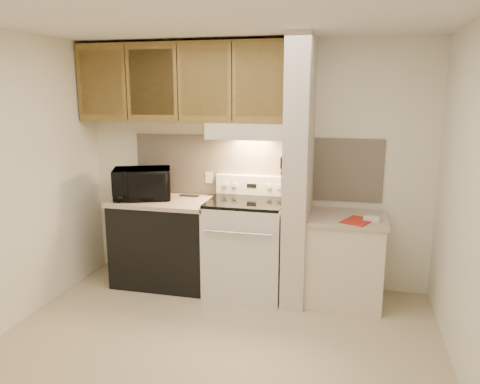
% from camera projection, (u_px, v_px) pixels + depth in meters
% --- Properties ---
extents(floor, '(3.60, 3.60, 0.00)m').
position_uv_depth(floor, '(213.00, 349.00, 3.70)').
color(floor, '#C6B590').
rests_on(floor, ground).
extents(ceiling, '(3.60, 3.60, 0.00)m').
position_uv_depth(ceiling, '(209.00, 16.00, 3.17)').
color(ceiling, white).
rests_on(ceiling, wall_back).
extents(wall_back, '(3.60, 2.50, 0.02)m').
position_uv_depth(wall_back, '(254.00, 165.00, 4.86)').
color(wall_back, white).
rests_on(wall_back, floor).
extents(wall_left, '(0.02, 3.00, 2.50)m').
position_uv_depth(wall_left, '(3.00, 184.00, 3.85)').
color(wall_left, white).
rests_on(wall_left, floor).
extents(wall_right, '(0.02, 3.00, 2.50)m').
position_uv_depth(wall_right, '(477.00, 210.00, 3.02)').
color(wall_right, white).
rests_on(wall_right, floor).
extents(backsplash, '(2.60, 0.02, 0.63)m').
position_uv_depth(backsplash, '(254.00, 167.00, 4.85)').
color(backsplash, beige).
rests_on(backsplash, wall_back).
extents(range_body, '(0.76, 0.65, 0.92)m').
position_uv_depth(range_body, '(246.00, 248.00, 4.70)').
color(range_body, silver).
rests_on(range_body, floor).
extents(oven_window, '(0.50, 0.01, 0.30)m').
position_uv_depth(oven_window, '(239.00, 254.00, 4.39)').
color(oven_window, black).
rests_on(oven_window, range_body).
extents(oven_handle, '(0.65, 0.02, 0.02)m').
position_uv_depth(oven_handle, '(238.00, 233.00, 4.31)').
color(oven_handle, silver).
rests_on(oven_handle, range_body).
extents(cooktop, '(0.74, 0.64, 0.03)m').
position_uv_depth(cooktop, '(246.00, 202.00, 4.60)').
color(cooktop, black).
rests_on(cooktop, range_body).
extents(range_backguard, '(0.76, 0.08, 0.20)m').
position_uv_depth(range_backguard, '(252.00, 185.00, 4.85)').
color(range_backguard, silver).
rests_on(range_backguard, range_body).
extents(range_display, '(0.10, 0.01, 0.04)m').
position_uv_depth(range_display, '(252.00, 186.00, 4.81)').
color(range_display, black).
rests_on(range_display, range_backguard).
extents(range_knob_left_outer, '(0.05, 0.02, 0.05)m').
position_uv_depth(range_knob_left_outer, '(225.00, 184.00, 4.87)').
color(range_knob_left_outer, silver).
rests_on(range_knob_left_outer, range_backguard).
extents(range_knob_left_inner, '(0.05, 0.02, 0.05)m').
position_uv_depth(range_knob_left_inner, '(235.00, 185.00, 4.85)').
color(range_knob_left_inner, silver).
rests_on(range_knob_left_inner, range_backguard).
extents(range_knob_right_inner, '(0.05, 0.02, 0.05)m').
position_uv_depth(range_knob_right_inner, '(269.00, 187.00, 4.76)').
color(range_knob_right_inner, silver).
rests_on(range_knob_right_inner, range_backguard).
extents(range_knob_right_outer, '(0.05, 0.02, 0.05)m').
position_uv_depth(range_knob_right_outer, '(278.00, 187.00, 4.74)').
color(range_knob_right_outer, silver).
rests_on(range_knob_right_outer, range_backguard).
extents(dishwasher_front, '(1.00, 0.63, 0.87)m').
position_uv_depth(dishwasher_front, '(165.00, 243.00, 4.92)').
color(dishwasher_front, black).
rests_on(dishwasher_front, floor).
extents(left_countertop, '(1.04, 0.67, 0.04)m').
position_uv_depth(left_countertop, '(163.00, 201.00, 4.82)').
color(left_countertop, '#BEA996').
rests_on(left_countertop, dishwasher_front).
extents(spoon_rest, '(0.20, 0.07, 0.01)m').
position_uv_depth(spoon_rest, '(189.00, 196.00, 4.96)').
color(spoon_rest, black).
rests_on(spoon_rest, left_countertop).
extents(teal_jar, '(0.10, 0.10, 0.09)m').
position_uv_depth(teal_jar, '(141.00, 189.00, 5.10)').
color(teal_jar, '#2A6158').
rests_on(teal_jar, left_countertop).
extents(outlet, '(0.08, 0.01, 0.12)m').
position_uv_depth(outlet, '(209.00, 178.00, 4.98)').
color(outlet, beige).
rests_on(outlet, backsplash).
extents(microwave, '(0.68, 0.57, 0.32)m').
position_uv_depth(microwave, '(142.00, 184.00, 4.82)').
color(microwave, black).
rests_on(microwave, left_countertop).
extents(partition_pillar, '(0.22, 0.70, 2.50)m').
position_uv_depth(partition_pillar, '(299.00, 173.00, 4.41)').
color(partition_pillar, beige).
rests_on(partition_pillar, floor).
extents(pillar_trim, '(0.01, 0.70, 0.04)m').
position_uv_depth(pillar_trim, '(287.00, 167.00, 4.43)').
color(pillar_trim, olive).
rests_on(pillar_trim, partition_pillar).
extents(knife_strip, '(0.02, 0.42, 0.04)m').
position_uv_depth(knife_strip, '(285.00, 166.00, 4.38)').
color(knife_strip, black).
rests_on(knife_strip, partition_pillar).
extents(knife_blade_a, '(0.01, 0.03, 0.16)m').
position_uv_depth(knife_blade_a, '(281.00, 179.00, 4.26)').
color(knife_blade_a, silver).
rests_on(knife_blade_a, knife_strip).
extents(knife_handle_a, '(0.02, 0.02, 0.10)m').
position_uv_depth(knife_handle_a, '(281.00, 163.00, 4.21)').
color(knife_handle_a, black).
rests_on(knife_handle_a, knife_strip).
extents(knife_blade_b, '(0.01, 0.04, 0.18)m').
position_uv_depth(knife_blade_b, '(283.00, 178.00, 4.34)').
color(knife_blade_b, silver).
rests_on(knife_blade_b, knife_strip).
extents(knife_handle_b, '(0.02, 0.02, 0.10)m').
position_uv_depth(knife_handle_b, '(283.00, 162.00, 4.29)').
color(knife_handle_b, black).
rests_on(knife_handle_b, knife_strip).
extents(knife_blade_c, '(0.01, 0.04, 0.20)m').
position_uv_depth(knife_blade_c, '(284.00, 178.00, 4.41)').
color(knife_blade_c, silver).
rests_on(knife_blade_c, knife_strip).
extents(knife_handle_c, '(0.02, 0.02, 0.10)m').
position_uv_depth(knife_handle_c, '(284.00, 160.00, 4.36)').
color(knife_handle_c, black).
rests_on(knife_handle_c, knife_strip).
extents(knife_blade_d, '(0.01, 0.04, 0.16)m').
position_uv_depth(knife_blade_d, '(285.00, 174.00, 4.48)').
color(knife_blade_d, silver).
rests_on(knife_blade_d, knife_strip).
extents(knife_handle_d, '(0.02, 0.02, 0.10)m').
position_uv_depth(knife_handle_d, '(285.00, 159.00, 4.43)').
color(knife_handle_d, black).
rests_on(knife_handle_d, knife_strip).
extents(knife_blade_e, '(0.01, 0.04, 0.18)m').
position_uv_depth(knife_blade_e, '(286.00, 174.00, 4.56)').
color(knife_blade_e, silver).
rests_on(knife_blade_e, knife_strip).
extents(knife_handle_e, '(0.02, 0.02, 0.10)m').
position_uv_depth(knife_handle_e, '(287.00, 158.00, 4.54)').
color(knife_handle_e, black).
rests_on(knife_handle_e, knife_strip).
extents(oven_mitt, '(0.03, 0.10, 0.24)m').
position_uv_depth(oven_mitt, '(287.00, 176.00, 4.62)').
color(oven_mitt, gray).
rests_on(oven_mitt, partition_pillar).
extents(right_cab_base, '(0.70, 0.60, 0.81)m').
position_uv_depth(right_cab_base, '(344.00, 261.00, 4.49)').
color(right_cab_base, beige).
rests_on(right_cab_base, floor).
extents(right_countertop, '(0.74, 0.64, 0.04)m').
position_uv_depth(right_countertop, '(347.00, 219.00, 4.39)').
color(right_countertop, '#BEA996').
rests_on(right_countertop, right_cab_base).
extents(red_folder, '(0.33, 0.36, 0.01)m').
position_uv_depth(red_folder, '(358.00, 221.00, 4.22)').
color(red_folder, '#B22618').
rests_on(red_folder, right_countertop).
extents(white_box, '(0.15, 0.10, 0.04)m').
position_uv_depth(white_box, '(371.00, 219.00, 4.24)').
color(white_box, white).
rests_on(white_box, right_countertop).
extents(range_hood, '(0.78, 0.44, 0.15)m').
position_uv_depth(range_hood, '(249.00, 131.00, 4.57)').
color(range_hood, beige).
rests_on(range_hood, upper_cabinets).
extents(hood_lip, '(0.78, 0.04, 0.06)m').
position_uv_depth(hood_lip, '(244.00, 137.00, 4.38)').
color(hood_lip, beige).
rests_on(hood_lip, range_hood).
extents(upper_cabinets, '(2.18, 0.33, 0.77)m').
position_uv_depth(upper_cabinets, '(183.00, 83.00, 4.68)').
color(upper_cabinets, olive).
rests_on(upper_cabinets, wall_back).
extents(cab_door_a, '(0.46, 0.01, 0.63)m').
position_uv_depth(cab_door_a, '(101.00, 83.00, 4.72)').
color(cab_door_a, olive).
rests_on(cab_door_a, upper_cabinets).
extents(cab_gap_a, '(0.01, 0.01, 0.73)m').
position_uv_depth(cab_gap_a, '(126.00, 83.00, 4.65)').
color(cab_gap_a, black).
rests_on(cab_gap_a, upper_cabinets).
extents(cab_door_b, '(0.46, 0.01, 0.63)m').
position_uv_depth(cab_door_b, '(151.00, 83.00, 4.59)').
color(cab_door_b, olive).
rests_on(cab_door_b, upper_cabinets).
extents(cab_gap_b, '(0.01, 0.01, 0.73)m').
position_uv_depth(cab_gap_b, '(177.00, 82.00, 4.53)').
color(cab_gap_b, black).
rests_on(cab_gap_b, upper_cabinets).
extents(cab_door_c, '(0.46, 0.01, 0.63)m').
position_uv_depth(cab_door_c, '(204.00, 82.00, 4.46)').
color(cab_door_c, olive).
rests_on(cab_door_c, upper_cabinets).
extents(cab_gap_c, '(0.01, 0.01, 0.73)m').
position_uv_depth(cab_gap_c, '(232.00, 82.00, 4.40)').
color(cab_gap_c, black).
rests_on(cab_gap_c, upper_cabinets).
extents(cab_door_d, '(0.46, 0.01, 0.63)m').
position_uv_depth(cab_door_d, '(260.00, 82.00, 4.34)').
color(cab_door_d, olive).
rests_on(cab_door_d, upper_cabinets).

